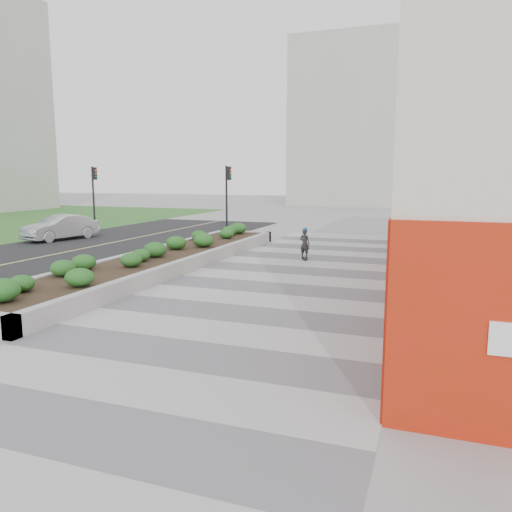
{
  "coord_description": "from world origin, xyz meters",
  "views": [
    {
      "loc": [
        4.59,
        -10.01,
        3.58
      ],
      "look_at": [
        -0.71,
        4.54,
        1.1
      ],
      "focal_mm": 35.0,
      "sensor_mm": 36.0,
      "label": 1
    }
  ],
  "objects_px": {
    "skateboarder": "(305,243)",
    "traffic_signal_near": "(228,190)",
    "car_silver": "(61,227)",
    "planter": "(163,257)",
    "traffic_signal_far": "(94,189)"
  },
  "relations": [
    {
      "from": "skateboarder",
      "to": "traffic_signal_near",
      "type": "bearing_deg",
      "value": 116.05
    },
    {
      "from": "planter",
      "to": "traffic_signal_near",
      "type": "bearing_deg",
      "value": 99.35
    },
    {
      "from": "planter",
      "to": "traffic_signal_far",
      "type": "xyz_separation_m",
      "value": [
        -10.93,
        10.0,
        2.34
      ]
    },
    {
      "from": "traffic_signal_far",
      "to": "skateboarder",
      "type": "height_order",
      "value": "traffic_signal_far"
    },
    {
      "from": "skateboarder",
      "to": "car_silver",
      "type": "distance_m",
      "value": 14.9
    },
    {
      "from": "car_silver",
      "to": "planter",
      "type": "bearing_deg",
      "value": -16.07
    },
    {
      "from": "planter",
      "to": "car_silver",
      "type": "relative_size",
      "value": 4.22
    },
    {
      "from": "traffic_signal_near",
      "to": "car_silver",
      "type": "distance_m",
      "value": 9.79
    },
    {
      "from": "planter",
      "to": "car_silver",
      "type": "bearing_deg",
      "value": 150.36
    },
    {
      "from": "car_silver",
      "to": "traffic_signal_near",
      "type": "bearing_deg",
      "value": 43.75
    },
    {
      "from": "planter",
      "to": "skateboarder",
      "type": "height_order",
      "value": "skateboarder"
    },
    {
      "from": "traffic_signal_near",
      "to": "traffic_signal_far",
      "type": "relative_size",
      "value": 1.0
    },
    {
      "from": "traffic_signal_near",
      "to": "planter",
      "type": "bearing_deg",
      "value": -80.65
    },
    {
      "from": "traffic_signal_near",
      "to": "traffic_signal_far",
      "type": "height_order",
      "value": "same"
    },
    {
      "from": "planter",
      "to": "skateboarder",
      "type": "bearing_deg",
      "value": 38.1
    }
  ]
}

